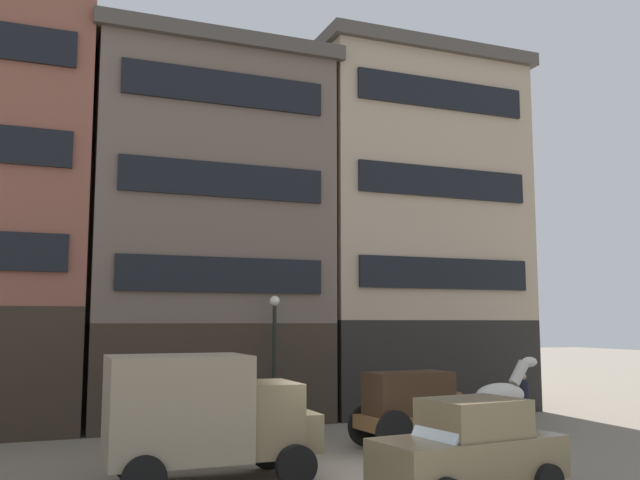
{
  "coord_description": "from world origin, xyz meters",
  "views": [
    {
      "loc": [
        -6.1,
        -14.02,
        3.3
      ],
      "look_at": [
        0.33,
        1.99,
        5.33
      ],
      "focal_mm": 39.16,
      "sensor_mm": 36.0,
      "label": 1
    }
  ],
  "objects_px": {
    "pedestrian_officer": "(523,397)",
    "fire_hydrant_curbside": "(208,422)",
    "streetlamp_curbside": "(274,342)",
    "delivery_truck_far": "(205,413)",
    "cargo_wagon": "(411,404)",
    "sedan_dark": "(469,448)",
    "draft_horse": "(503,395)"
  },
  "relations": [
    {
      "from": "pedestrian_officer",
      "to": "fire_hydrant_curbside",
      "type": "relative_size",
      "value": 2.16
    },
    {
      "from": "pedestrian_officer",
      "to": "streetlamp_curbside",
      "type": "relative_size",
      "value": 0.44
    },
    {
      "from": "delivery_truck_far",
      "to": "streetlamp_curbside",
      "type": "bearing_deg",
      "value": 60.51
    },
    {
      "from": "cargo_wagon",
      "to": "streetlamp_curbside",
      "type": "xyz_separation_m",
      "value": [
        -2.42,
        4.23,
        1.52
      ]
    },
    {
      "from": "cargo_wagon",
      "to": "streetlamp_curbside",
      "type": "height_order",
      "value": "streetlamp_curbside"
    },
    {
      "from": "pedestrian_officer",
      "to": "streetlamp_curbside",
      "type": "height_order",
      "value": "streetlamp_curbside"
    },
    {
      "from": "sedan_dark",
      "to": "streetlamp_curbside",
      "type": "bearing_deg",
      "value": 95.47
    },
    {
      "from": "delivery_truck_far",
      "to": "pedestrian_officer",
      "type": "distance_m",
      "value": 11.5
    },
    {
      "from": "cargo_wagon",
      "to": "sedan_dark",
      "type": "relative_size",
      "value": 0.78
    },
    {
      "from": "draft_horse",
      "to": "fire_hydrant_curbside",
      "type": "distance_m",
      "value": 8.45
    },
    {
      "from": "fire_hydrant_curbside",
      "to": "sedan_dark",
      "type": "bearing_deg",
      "value": -70.77
    },
    {
      "from": "delivery_truck_far",
      "to": "fire_hydrant_curbside",
      "type": "bearing_deg",
      "value": 76.48
    },
    {
      "from": "pedestrian_officer",
      "to": "fire_hydrant_curbside",
      "type": "height_order",
      "value": "pedestrian_officer"
    },
    {
      "from": "sedan_dark",
      "to": "pedestrian_officer",
      "type": "height_order",
      "value": "sedan_dark"
    },
    {
      "from": "delivery_truck_far",
      "to": "fire_hydrant_curbside",
      "type": "distance_m",
      "value": 6.04
    },
    {
      "from": "sedan_dark",
      "to": "pedestrian_officer",
      "type": "relative_size",
      "value": 2.15
    },
    {
      "from": "streetlamp_curbside",
      "to": "sedan_dark",
      "type": "bearing_deg",
      "value": -84.53
    },
    {
      "from": "cargo_wagon",
      "to": "sedan_dark",
      "type": "distance_m",
      "value": 5.25
    },
    {
      "from": "draft_horse",
      "to": "sedan_dark",
      "type": "height_order",
      "value": "draft_horse"
    },
    {
      "from": "cargo_wagon",
      "to": "delivery_truck_far",
      "type": "relative_size",
      "value": 0.69
    },
    {
      "from": "delivery_truck_far",
      "to": "sedan_dark",
      "type": "xyz_separation_m",
      "value": [
        4.44,
        -2.95,
        -0.51
      ]
    },
    {
      "from": "draft_horse",
      "to": "streetlamp_curbside",
      "type": "height_order",
      "value": "streetlamp_curbside"
    },
    {
      "from": "draft_horse",
      "to": "sedan_dark",
      "type": "xyz_separation_m",
      "value": [
        -4.48,
        -5.01,
        -0.36
      ]
    },
    {
      "from": "draft_horse",
      "to": "sedan_dark",
      "type": "distance_m",
      "value": 6.74
    },
    {
      "from": "cargo_wagon",
      "to": "delivery_truck_far",
      "type": "height_order",
      "value": "delivery_truck_far"
    },
    {
      "from": "sedan_dark",
      "to": "streetlamp_curbside",
      "type": "height_order",
      "value": "streetlamp_curbside"
    },
    {
      "from": "draft_horse",
      "to": "cargo_wagon",
      "type": "bearing_deg",
      "value": -179.93
    },
    {
      "from": "pedestrian_officer",
      "to": "fire_hydrant_curbside",
      "type": "xyz_separation_m",
      "value": [
        -9.49,
        2.12,
        -0.55
      ]
    },
    {
      "from": "cargo_wagon",
      "to": "pedestrian_officer",
      "type": "distance_m",
      "value": 5.17
    },
    {
      "from": "delivery_truck_far",
      "to": "pedestrian_officer",
      "type": "xyz_separation_m",
      "value": [
        10.89,
        3.67,
        -0.44
      ]
    },
    {
      "from": "streetlamp_curbside",
      "to": "pedestrian_officer",
      "type": "bearing_deg",
      "value": -19.68
    },
    {
      "from": "streetlamp_curbside",
      "to": "fire_hydrant_curbside",
      "type": "distance_m",
      "value": 3.16
    }
  ]
}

